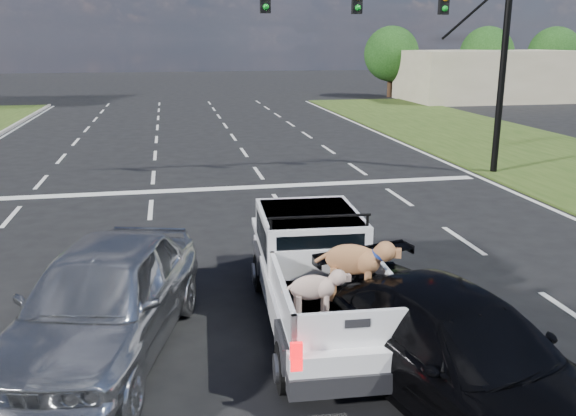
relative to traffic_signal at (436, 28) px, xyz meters
name	(u,v)px	position (x,y,z in m)	size (l,w,h in m)	color
ground	(260,347)	(-7.20, -10.50, -4.73)	(160.00, 160.00, 0.00)	black
road_markings	(221,221)	(-7.20, -3.94, -4.72)	(17.75, 60.00, 0.01)	silver
traffic_signal	(436,28)	(0.00, 0.00, 0.00)	(9.11, 0.31, 7.00)	black
building_right	(487,76)	(14.80, 23.50, -2.93)	(12.00, 7.00, 3.60)	#C0B392
tree_far_d	(391,54)	(8.80, 27.50, -1.44)	(4.20, 4.20, 5.40)	#332114
tree_far_e	(487,54)	(16.80, 27.50, -1.44)	(4.20, 4.20, 5.40)	#332114
tree_far_f	(554,53)	(22.80, 27.50, -1.44)	(4.20, 4.20, 5.40)	#332114
pickup_truck	(319,274)	(-6.14, -9.88, -3.89)	(2.01, 4.85, 1.79)	black
silver_sedan	(103,300)	(-9.40, -10.24, -3.90)	(1.96, 4.87, 1.66)	#ACAEB3
black_coupe	(461,354)	(-5.00, -12.42, -4.03)	(1.94, 4.78, 1.39)	black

